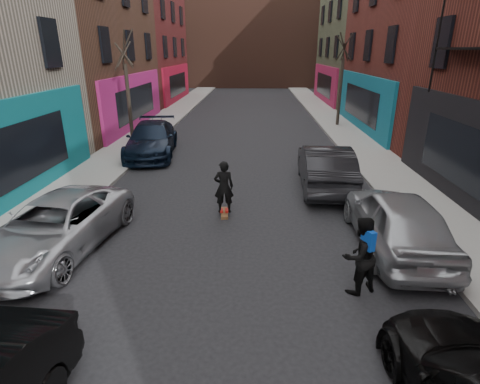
# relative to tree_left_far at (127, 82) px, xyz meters

# --- Properties ---
(sidewalk_left) EXTENTS (2.50, 84.00, 0.13)m
(sidewalk_left) POSITION_rel_tree_left_far_xyz_m (-0.05, 12.00, -3.31)
(sidewalk_left) COLOR gray
(sidewalk_left) RESTS_ON ground
(sidewalk_right) EXTENTS (2.50, 84.00, 0.13)m
(sidewalk_right) POSITION_rel_tree_left_far_xyz_m (12.45, 12.00, -3.31)
(sidewalk_right) COLOR gray
(sidewalk_right) RESTS_ON ground
(building_far) EXTENTS (40.00, 10.00, 14.00)m
(building_far) POSITION_rel_tree_left_far_xyz_m (6.20, 38.00, 3.62)
(building_far) COLOR #47281E
(building_far) RESTS_ON ground
(tree_left_far) EXTENTS (2.00, 2.00, 6.50)m
(tree_left_far) POSITION_rel_tree_left_far_xyz_m (0.00, 0.00, 0.00)
(tree_left_far) COLOR black
(tree_left_far) RESTS_ON sidewalk_left
(tree_right_far) EXTENTS (2.00, 2.00, 6.80)m
(tree_right_far) POSITION_rel_tree_left_far_xyz_m (12.40, 6.00, 0.15)
(tree_right_far) COLOR black
(tree_right_far) RESTS_ON sidewalk_right
(parked_left_far) EXTENTS (2.94, 5.26, 1.39)m
(parked_left_far) POSITION_rel_tree_left_far_xyz_m (1.60, -11.51, -2.69)
(parked_left_far) COLOR #919399
(parked_left_far) RESTS_ON ground
(parked_left_end) EXTENTS (2.88, 5.71, 1.59)m
(parked_left_end) POSITION_rel_tree_left_far_xyz_m (1.60, -1.93, -2.59)
(parked_left_end) COLOR black
(parked_left_end) RESTS_ON ground
(parked_right_far) EXTENTS (2.03, 4.80, 1.62)m
(parked_right_far) POSITION_rel_tree_left_far_xyz_m (10.44, -11.04, -2.57)
(parked_right_far) COLOR #92959A
(parked_right_far) RESTS_ON ground
(parked_right_end) EXTENTS (1.95, 5.07, 1.65)m
(parked_right_end) POSITION_rel_tree_left_far_xyz_m (9.40, -6.36, -2.56)
(parked_right_end) COLOR black
(parked_right_end) RESTS_ON ground
(skateboard) EXTENTS (0.31, 0.82, 0.10)m
(skateboard) POSITION_rel_tree_left_far_xyz_m (5.78, -9.09, -3.33)
(skateboard) COLOR brown
(skateboard) RESTS_ON ground
(skateboarder) EXTENTS (0.66, 0.47, 1.69)m
(skateboarder) POSITION_rel_tree_left_far_xyz_m (5.78, -9.09, -2.44)
(skateboarder) COLOR black
(skateboarder) RESTS_ON skateboard
(pedestrian) EXTENTS (1.06, 0.97, 1.76)m
(pedestrian) POSITION_rel_tree_left_far_xyz_m (8.99, -13.03, -2.49)
(pedestrian) COLOR black
(pedestrian) RESTS_ON ground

